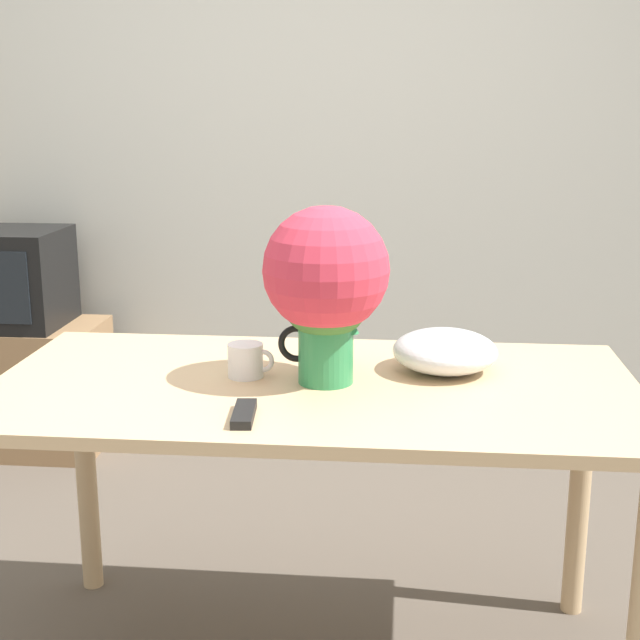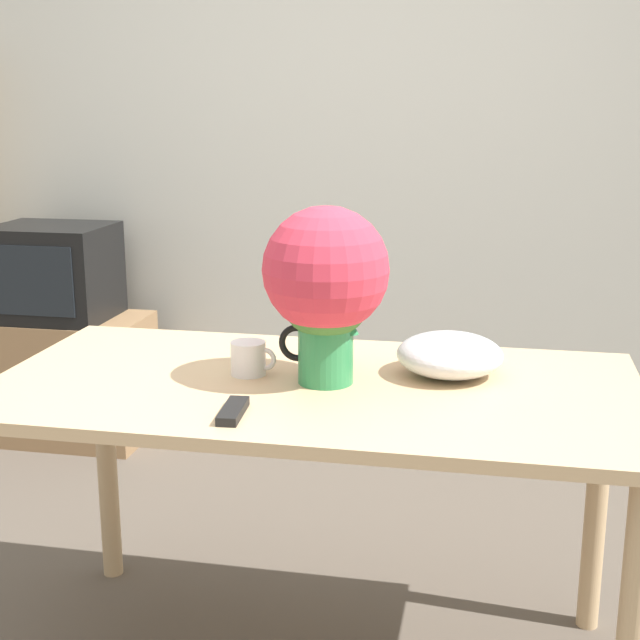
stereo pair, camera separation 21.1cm
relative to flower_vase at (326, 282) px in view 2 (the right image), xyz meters
The scene contains 8 objects.
wall_back 1.80m from the flower_vase, 96.46° to the left, with size 8.00×0.05×2.60m.
table 0.35m from the flower_vase, behind, with size 1.56×0.81×0.79m.
flower_vase is the anchor object (origin of this frame).
coffee_mug 0.29m from the flower_vase, behind, with size 0.12×0.09×0.08m.
white_bowl 0.37m from the flower_vase, 22.06° to the left, with size 0.26×0.26×0.10m.
remote_control 0.39m from the flower_vase, 119.53° to the right, with size 0.06×0.15×0.02m.
tv_stand 2.16m from the flower_vase, 135.92° to the left, with size 0.75×0.41×0.54m.
tv_set 2.04m from the flower_vase, 135.97° to the left, with size 0.48×0.40×0.40m.
Camera 2 is at (0.59, -1.82, 1.45)m, focal length 50.00 mm.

